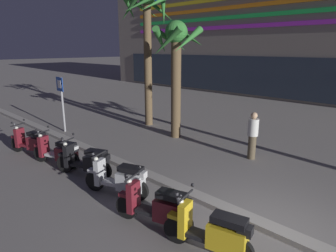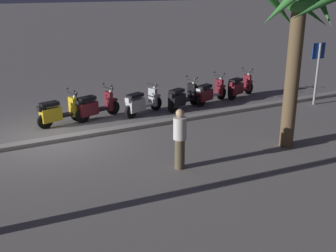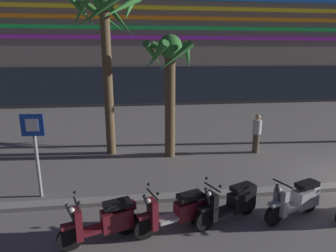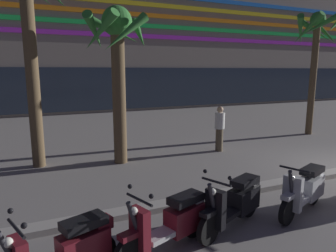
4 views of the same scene
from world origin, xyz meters
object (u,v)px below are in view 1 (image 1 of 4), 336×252
at_px(scooter_maroon_tail_end, 32,142).
at_px(palm_tree_near_sign, 176,54).
at_px(crossing_sign, 62,98).
at_px(palm_tree_mid_walkway, 147,23).
at_px(scooter_maroon_second_in_line, 159,207).
at_px(scooter_yellow_mid_centre, 213,233).
at_px(scooter_black_lead_nearest, 87,162).
at_px(pedestrian_window_shopping, 253,135).
at_px(scooter_silver_last_in_row, 121,179).
at_px(scooter_maroon_gap_after_mid, 59,152).

relative_size(scooter_maroon_tail_end, palm_tree_near_sign, 0.36).
bearing_deg(crossing_sign, palm_tree_mid_walkway, 62.86).
bearing_deg(palm_tree_mid_walkway, palm_tree_near_sign, -13.96).
bearing_deg(palm_tree_near_sign, scooter_maroon_second_in_line, -49.93).
bearing_deg(scooter_yellow_mid_centre, palm_tree_mid_walkway, 144.86).
bearing_deg(scooter_black_lead_nearest, scooter_maroon_second_in_line, -5.84).
height_order(palm_tree_mid_walkway, pedestrian_window_shopping, palm_tree_mid_walkway).
height_order(scooter_black_lead_nearest, crossing_sign, crossing_sign).
bearing_deg(pedestrian_window_shopping, palm_tree_mid_walkway, 173.73).
bearing_deg(palm_tree_mid_walkway, pedestrian_window_shopping, -6.27).
xyz_separation_m(scooter_silver_last_in_row, crossing_sign, (-6.61, 1.85, 1.05)).
bearing_deg(scooter_maroon_tail_end, scooter_maroon_second_in_line, 0.56).
height_order(scooter_black_lead_nearest, scooter_maroon_second_in_line, same).
distance_m(scooter_maroon_gap_after_mid, pedestrian_window_shopping, 6.24).
bearing_deg(scooter_yellow_mid_centre, scooter_silver_last_in_row, 176.26).
xyz_separation_m(scooter_black_lead_nearest, crossing_sign, (-4.96, 1.79, 1.05)).
bearing_deg(scooter_maroon_gap_after_mid, palm_tree_mid_walkway, 108.76).
relative_size(scooter_black_lead_nearest, palm_tree_mid_walkway, 0.28).
xyz_separation_m(palm_tree_near_sign, palm_tree_mid_walkway, (-2.29, 0.57, 1.30)).
height_order(scooter_maroon_second_in_line, palm_tree_near_sign, palm_tree_near_sign).
xyz_separation_m(crossing_sign, palm_tree_mid_walkway, (1.76, 3.44, 3.17)).
height_order(scooter_yellow_mid_centre, palm_tree_mid_walkway, palm_tree_mid_walkway).
relative_size(scooter_maroon_second_in_line, pedestrian_window_shopping, 1.11).
xyz_separation_m(scooter_maroon_second_in_line, crossing_sign, (-8.26, 2.13, 1.04)).
relative_size(scooter_maroon_gap_after_mid, crossing_sign, 0.74).
bearing_deg(scooter_black_lead_nearest, crossing_sign, 160.10).
bearing_deg(scooter_black_lead_nearest, palm_tree_mid_walkway, 121.42).
distance_m(scooter_maroon_gap_after_mid, scooter_yellow_mid_centre, 5.95).
xyz_separation_m(scooter_maroon_gap_after_mid, palm_tree_near_sign, (0.44, 4.86, 2.93)).
distance_m(scooter_maroon_gap_after_mid, scooter_silver_last_in_row, 3.01).
relative_size(palm_tree_mid_walkway, pedestrian_window_shopping, 3.90).
bearing_deg(scooter_maroon_second_in_line, scooter_maroon_tail_end, -179.44).
distance_m(scooter_black_lead_nearest, scooter_maroon_second_in_line, 3.32).
distance_m(scooter_maroon_tail_end, pedestrian_window_shopping, 7.51).
bearing_deg(pedestrian_window_shopping, palm_tree_near_sign, 178.82).
distance_m(scooter_yellow_mid_centre, palm_tree_mid_walkway, 10.42).
xyz_separation_m(scooter_maroon_tail_end, scooter_maroon_gap_after_mid, (1.61, 0.21, -0.01)).
bearing_deg(crossing_sign, palm_tree_near_sign, 35.32).
distance_m(scooter_maroon_tail_end, scooter_yellow_mid_centre, 7.56).
height_order(scooter_black_lead_nearest, palm_tree_near_sign, palm_tree_near_sign).
distance_m(scooter_maroon_second_in_line, palm_tree_near_sign, 7.15).
relative_size(scooter_maroon_tail_end, pedestrian_window_shopping, 1.06).
height_order(scooter_maroon_second_in_line, crossing_sign, crossing_sign).
relative_size(scooter_black_lead_nearest, scooter_silver_last_in_row, 1.01).
xyz_separation_m(scooter_black_lead_nearest, palm_tree_mid_walkway, (-3.20, 5.23, 4.22)).
bearing_deg(palm_tree_near_sign, scooter_silver_last_in_row, -61.56).
distance_m(scooter_maroon_second_in_line, crossing_sign, 8.59).
relative_size(scooter_maroon_second_in_line, crossing_sign, 0.73).
relative_size(scooter_silver_last_in_row, scooter_maroon_second_in_line, 0.98).
relative_size(palm_tree_near_sign, palm_tree_mid_walkway, 0.75).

